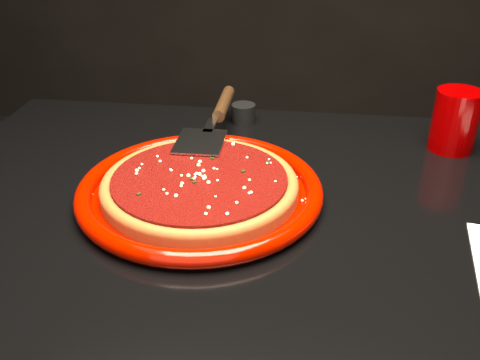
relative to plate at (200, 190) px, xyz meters
name	(u,v)px	position (x,y,z in m)	size (l,w,h in m)	color
plate	(200,190)	(0.00, 0.00, 0.00)	(0.39, 0.39, 0.03)	#7D0700
pizza_crust	(200,187)	(0.00, 0.00, 0.00)	(0.31, 0.31, 0.02)	brown
pizza_crust_rim	(200,183)	(0.00, 0.00, 0.01)	(0.31, 0.31, 0.02)	brown
pizza_sauce	(200,180)	(0.00, 0.00, 0.02)	(0.28, 0.28, 0.01)	#600C08
parmesan_dusting	(199,176)	(0.00, 0.00, 0.03)	(0.27, 0.27, 0.01)	beige
basil_flecks	(199,176)	(0.00, 0.00, 0.02)	(0.24, 0.24, 0.00)	black
pizza_server	(214,118)	(-0.01, 0.21, 0.03)	(0.10, 0.36, 0.03)	silver
cup	(455,121)	(0.43, 0.24, 0.04)	(0.08, 0.08, 0.11)	#860000
ramekin	(243,113)	(0.03, 0.32, 0.00)	(0.05, 0.05, 0.04)	black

